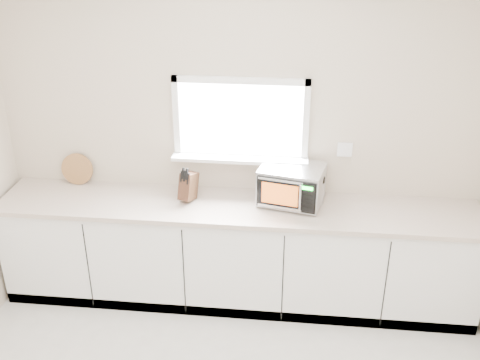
# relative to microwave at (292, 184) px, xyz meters

# --- Properties ---
(back_wall) EXTENTS (4.00, 0.17, 2.70)m
(back_wall) POSITION_rel_microwave_xyz_m (-0.43, 0.22, 0.28)
(back_wall) COLOR #BFB298
(back_wall) RESTS_ON ground
(cabinets) EXTENTS (3.92, 0.60, 0.88)m
(cabinets) POSITION_rel_microwave_xyz_m (-0.43, -0.08, -0.65)
(cabinets) COLOR silver
(cabinets) RESTS_ON ground
(countertop) EXTENTS (3.92, 0.64, 0.04)m
(countertop) POSITION_rel_microwave_xyz_m (-0.43, -0.09, -0.19)
(countertop) COLOR #B4A394
(countertop) RESTS_ON cabinets
(microwave) EXTENTS (0.56, 0.48, 0.32)m
(microwave) POSITION_rel_microwave_xyz_m (0.00, 0.00, 0.00)
(microwave) COLOR black
(microwave) RESTS_ON countertop
(knife_block) EXTENTS (0.16, 0.23, 0.31)m
(knife_block) POSITION_rel_microwave_xyz_m (-0.84, -0.04, -0.03)
(knife_block) COLOR #3F2716
(knife_block) RESTS_ON countertop
(cutting_board) EXTENTS (0.28, 0.07, 0.28)m
(cutting_board) POSITION_rel_microwave_xyz_m (-1.85, 0.16, -0.03)
(cutting_board) COLOR #8E5D37
(cutting_board) RESTS_ON countertop
(coffee_grinder) EXTENTS (0.15, 0.15, 0.24)m
(coffee_grinder) POSITION_rel_microwave_xyz_m (0.20, 0.02, -0.05)
(coffee_grinder) COLOR #ACAEB3
(coffee_grinder) RESTS_ON countertop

